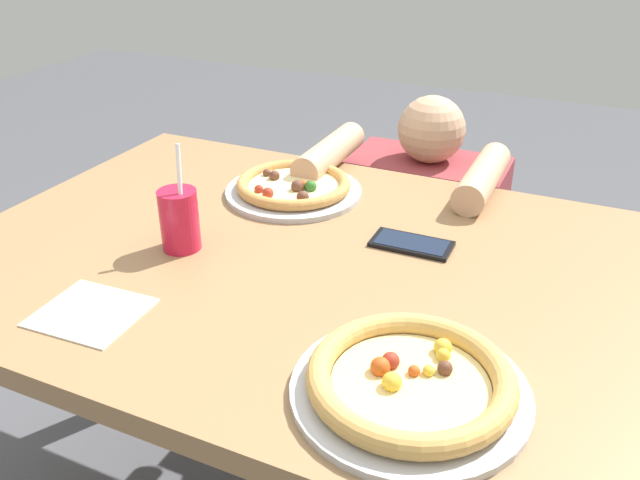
{
  "coord_description": "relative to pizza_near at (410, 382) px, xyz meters",
  "views": [
    {
      "loc": [
        0.5,
        -0.94,
        1.34
      ],
      "look_at": [
        0.06,
        0.02,
        0.78
      ],
      "focal_mm": 37.21,
      "sensor_mm": 36.0,
      "label": 1
    }
  ],
  "objects": [
    {
      "name": "dining_table",
      "position": [
        -0.32,
        0.28,
        -0.13
      ],
      "size": [
        1.23,
        0.92,
        0.75
      ],
      "color": "#936D47",
      "rests_on": "ground"
    },
    {
      "name": "pizza_near",
      "position": [
        0.0,
        0.0,
        0.0
      ],
      "size": [
        0.32,
        0.32,
        0.05
      ],
      "color": "#B7B7BC",
      "rests_on": "dining_table"
    },
    {
      "name": "pizza_far",
      "position": [
        -0.43,
        0.52,
        -0.0
      ],
      "size": [
        0.3,
        0.3,
        0.04
      ],
      "color": "#B7B7BC",
      "rests_on": "dining_table"
    },
    {
      "name": "drink_cup_colored",
      "position": [
        -0.51,
        0.21,
        0.04
      ],
      "size": [
        0.07,
        0.07,
        0.2
      ],
      "color": "red",
      "rests_on": "dining_table"
    },
    {
      "name": "paper_napkin",
      "position": [
        -0.52,
        -0.03,
        -0.02
      ],
      "size": [
        0.17,
        0.15,
        0.0
      ],
      "primitive_type": "cube",
      "rotation": [
        0.0,
        0.0,
        0.04
      ],
      "color": "white",
      "rests_on": "dining_table"
    },
    {
      "name": "cell_phone",
      "position": [
        -0.12,
        0.4,
        -0.02
      ],
      "size": [
        0.15,
        0.08,
        0.01
      ],
      "color": "black",
      "rests_on": "dining_table"
    },
    {
      "name": "diner_seated",
      "position": [
        -0.24,
        0.92,
        -0.38
      ],
      "size": [
        0.44,
        0.53,
        0.88
      ],
      "color": "#333847",
      "rests_on": "ground"
    }
  ]
}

